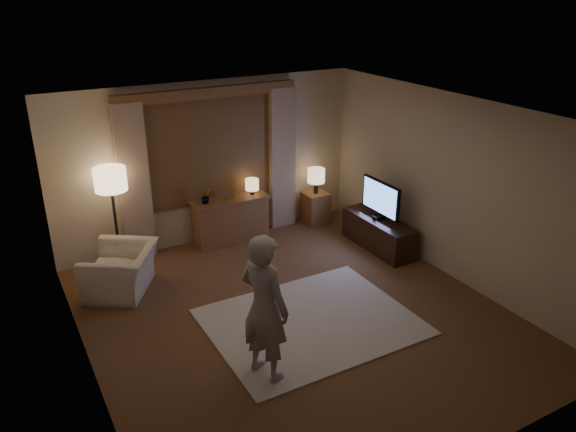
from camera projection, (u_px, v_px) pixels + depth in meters
room at (277, 207)px, 7.07m from camera, size 5.04×5.54×2.64m
rug at (311, 322)px, 7.05m from camera, size 2.50×2.00×0.02m
sideboard at (231, 221)px, 9.15m from camera, size 1.20×0.40×0.70m
picture_frame at (230, 195)px, 8.98m from camera, size 0.16×0.02×0.20m
plant at (206, 196)px, 8.78m from camera, size 0.17×0.13×0.30m
table_lamp_sideboard at (252, 185)px, 9.12m from camera, size 0.22×0.22×0.30m
floor_lamp at (111, 185)px, 7.91m from camera, size 0.45×0.45×1.56m
armchair at (121, 271)px, 7.65m from camera, size 1.23×1.27×0.63m
side_table at (316, 208)px, 9.86m from camera, size 0.40×0.40×0.56m
table_lamp_side at (316, 176)px, 9.63m from camera, size 0.30×0.30×0.44m
tv_stand at (379, 233)px, 8.94m from camera, size 0.45×1.40×0.50m
tv at (381, 199)px, 8.71m from camera, size 0.21×0.86×0.62m
person at (265, 307)px, 5.81m from camera, size 0.59×0.71×1.66m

